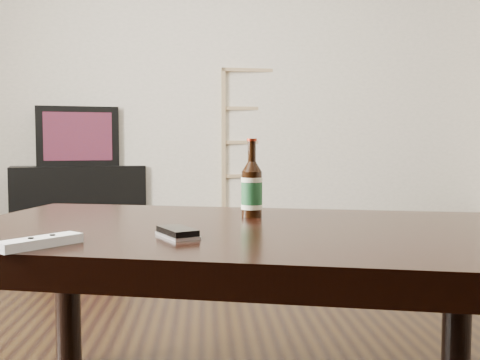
{
  "coord_description": "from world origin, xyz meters",
  "views": [
    {
      "loc": [
        -0.03,
        -2.0,
        0.66
      ],
      "look_at": [
        0.05,
        -0.59,
        0.57
      ],
      "focal_mm": 42.0,
      "sensor_mm": 36.0,
      "label": 1
    }
  ],
  "objects": [
    {
      "name": "phone",
      "position": [
        -0.09,
        -0.88,
        0.48
      ],
      "size": [
        0.1,
        0.12,
        0.02
      ],
      "rotation": [
        0.0,
        0.0,
        0.46
      ],
      "color": "silver",
      "rests_on": "coffee_table"
    },
    {
      "name": "wall_back",
      "position": [
        0.0,
        3.01,
        1.35
      ],
      "size": [
        5.0,
        0.02,
        2.7
      ],
      "primitive_type": "cube",
      "color": "beige",
      "rests_on": "ground"
    },
    {
      "name": "tv",
      "position": [
        -1.16,
        3.04,
        0.7
      ],
      "size": [
        0.77,
        0.59,
        0.51
      ],
      "rotation": [
        0.0,
        0.0,
        0.26
      ],
      "color": "black",
      "rests_on": "tv_stand"
    },
    {
      "name": "tv_stand",
      "position": [
        -1.16,
        3.04,
        0.22
      ],
      "size": [
        1.22,
        0.83,
        0.45
      ],
      "primitive_type": "cube",
      "rotation": [
        0.0,
        0.0,
        0.26
      ],
      "color": "black",
      "rests_on": "floor"
    },
    {
      "name": "beer_bottle",
      "position": [
        0.08,
        -0.59,
        0.54
      ],
      "size": [
        0.05,
        0.05,
        0.2
      ],
      "rotation": [
        0.0,
        0.0,
        -0.0
      ],
      "color": "black",
      "rests_on": "coffee_table"
    },
    {
      "name": "remote",
      "position": [
        -0.34,
        -0.97,
        0.48
      ],
      "size": [
        0.14,
        0.15,
        0.02
      ],
      "rotation": [
        0.0,
        0.0,
        -0.74
      ],
      "color": "white",
      "rests_on": "coffee_table"
    },
    {
      "name": "coffee_table",
      "position": [
        0.02,
        -0.75,
        0.41
      ],
      "size": [
        1.4,
        1.01,
        0.47
      ],
      "rotation": [
        0.0,
        0.0,
        -0.24
      ],
      "color": "black",
      "rests_on": "floor"
    },
    {
      "name": "bookshelf",
      "position": [
        0.43,
        3.17,
        0.68
      ],
      "size": [
        0.73,
        0.4,
        1.3
      ],
      "rotation": [
        0.0,
        0.0,
        0.12
      ],
      "color": "tan",
      "rests_on": "floor"
    },
    {
      "name": "floor",
      "position": [
        0.0,
        0.0,
        -0.01
      ],
      "size": [
        5.0,
        6.0,
        0.01
      ],
      "primitive_type": "cube",
      "color": "black",
      "rests_on": "ground"
    }
  ]
}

